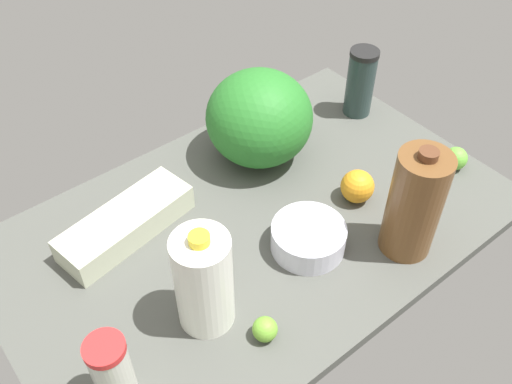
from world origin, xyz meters
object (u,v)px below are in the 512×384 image
(tumbler_cup, at_px, (112,372))
(milk_jug, at_px, (204,281))
(lime_loose, at_px, (456,158))
(mixing_bowl, at_px, (308,238))
(watermelon, at_px, (259,118))
(lime_beside_bowl, at_px, (265,329))
(egg_carton, at_px, (126,223))
(shaker_bottle, at_px, (360,82))
(orange_near_front, at_px, (357,186))
(chocolate_milk_jug, at_px, (415,204))

(tumbler_cup, bearing_deg, milk_jug, -169.96)
(lime_loose, bearing_deg, mixing_bowl, -4.53)
(watermelon, relative_size, lime_beside_bowl, 5.33)
(mixing_bowl, height_order, lime_beside_bowl, mixing_bowl)
(milk_jug, bearing_deg, egg_carton, -87.28)
(tumbler_cup, bearing_deg, shaker_bottle, -160.73)
(shaker_bottle, height_order, lime_loose, shaker_bottle)
(lime_beside_bowl, bearing_deg, orange_near_front, -159.30)
(chocolate_milk_jug, bearing_deg, lime_loose, -162.74)
(chocolate_milk_jug, relative_size, watermelon, 1.03)
(mixing_bowl, relative_size, lime_loose, 2.79)
(shaker_bottle, bearing_deg, tumbler_cup, 19.27)
(shaker_bottle, bearing_deg, milk_jug, 21.87)
(mixing_bowl, bearing_deg, chocolate_milk_jug, 143.12)
(egg_carton, xyz_separation_m, watermelon, (-0.41, -0.03, 0.09))
(egg_carton, relative_size, lime_loose, 5.38)
(milk_jug, height_order, lime_beside_bowl, milk_jug)
(mixing_bowl, bearing_deg, milk_jug, 1.35)
(chocolate_milk_jug, xyz_separation_m, orange_near_front, (-0.02, -0.17, -0.09))
(mixing_bowl, relative_size, milk_jug, 0.68)
(chocolate_milk_jug, relative_size, lime_beside_bowl, 5.50)
(lime_loose, distance_m, orange_near_front, 0.29)
(shaker_bottle, height_order, lime_beside_bowl, shaker_bottle)
(watermelon, distance_m, milk_jug, 0.52)
(watermelon, distance_m, orange_near_front, 0.30)
(shaker_bottle, bearing_deg, lime_beside_bowl, 31.02)
(shaker_bottle, bearing_deg, chocolate_milk_jug, 56.41)
(chocolate_milk_jug, bearing_deg, watermelon, -82.29)
(shaker_bottle, xyz_separation_m, tumbler_cup, (0.97, 0.34, -0.01))
(watermelon, xyz_separation_m, lime_beside_bowl, (0.34, 0.44, -0.10))
(mixing_bowl, bearing_deg, shaker_bottle, -147.55)
(chocolate_milk_jug, relative_size, egg_carton, 0.86)
(milk_jug, bearing_deg, tumbler_cup, 10.04)
(watermelon, relative_size, shaker_bottle, 1.36)
(mixing_bowl, distance_m, tumbler_cup, 0.51)
(watermelon, bearing_deg, lime_loose, 135.65)
(chocolate_milk_jug, relative_size, mixing_bowl, 1.66)
(lime_beside_bowl, bearing_deg, tumbler_cup, -14.14)
(chocolate_milk_jug, distance_m, tumbler_cup, 0.69)
(mixing_bowl, xyz_separation_m, shaker_bottle, (-0.46, -0.29, 0.07))
(mixing_bowl, xyz_separation_m, lime_beside_bowl, (0.22, 0.12, -0.01))
(egg_carton, distance_m, orange_near_front, 0.56)
(shaker_bottle, xyz_separation_m, milk_jug, (0.74, 0.30, 0.02))
(chocolate_milk_jug, distance_m, egg_carton, 0.65)
(watermelon, height_order, orange_near_front, watermelon)
(chocolate_milk_jug, height_order, orange_near_front, chocolate_milk_jug)
(mixing_bowl, bearing_deg, tumbler_cup, 5.21)
(tumbler_cup, bearing_deg, chocolate_milk_jug, 172.81)
(orange_near_front, bearing_deg, watermelon, -73.45)
(egg_carton, distance_m, lime_beside_bowl, 0.42)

